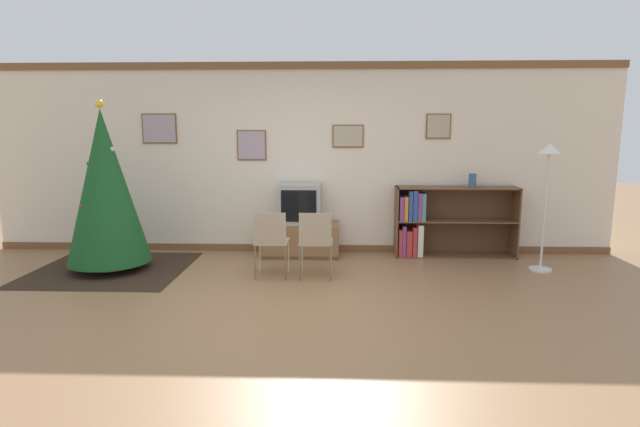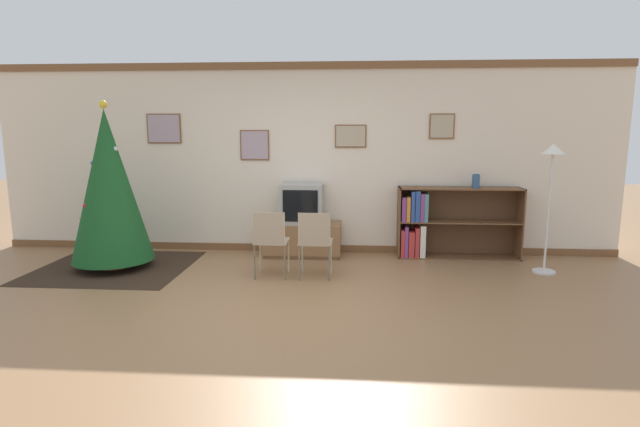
% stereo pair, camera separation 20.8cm
% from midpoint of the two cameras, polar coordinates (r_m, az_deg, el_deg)
% --- Properties ---
extents(ground_plane, '(24.00, 24.00, 0.00)m').
position_cam_midpoint_polar(ground_plane, '(5.08, -3.82, -10.93)').
color(ground_plane, '#936B47').
extents(wall_back, '(8.96, 0.11, 2.70)m').
position_cam_midpoint_polar(wall_back, '(7.22, -1.25, 6.25)').
color(wall_back, silver).
rests_on(wall_back, ground_plane).
extents(area_rug, '(1.90, 1.76, 0.01)m').
position_cam_midpoint_polar(area_rug, '(7.02, -21.62, -5.72)').
color(area_rug, '#332319').
rests_on(area_rug, ground_plane).
extents(christmas_tree, '(1.02, 1.02, 2.12)m').
position_cam_midpoint_polar(christmas_tree, '(6.83, -22.17, 2.90)').
color(christmas_tree, maroon).
rests_on(christmas_tree, area_rug).
extents(tv_console, '(1.08, 0.49, 0.48)m').
position_cam_midpoint_polar(tv_console, '(7.07, -1.19, -2.95)').
color(tv_console, brown).
rests_on(tv_console, ground_plane).
extents(television, '(0.58, 0.48, 0.55)m').
position_cam_midpoint_polar(television, '(6.97, -1.20, 1.16)').
color(television, '#9E9E99').
rests_on(television, tv_console).
extents(folding_chair_left, '(0.40, 0.40, 0.82)m').
position_cam_midpoint_polar(folding_chair_left, '(6.00, -4.70, -2.99)').
color(folding_chair_left, tan).
rests_on(folding_chair_left, ground_plane).
extents(folding_chair_right, '(0.40, 0.40, 0.82)m').
position_cam_midpoint_polar(folding_chair_right, '(5.94, 0.41, -3.08)').
color(folding_chair_right, tan).
rests_on(folding_chair_right, ground_plane).
extents(bookshelf, '(1.68, 0.36, 0.98)m').
position_cam_midpoint_polar(bookshelf, '(7.17, 13.98, -1.08)').
color(bookshelf, brown).
rests_on(bookshelf, ground_plane).
extents(vase, '(0.10, 0.10, 0.19)m').
position_cam_midpoint_polar(vase, '(7.17, 18.19, 3.57)').
color(vase, '#335684').
rests_on(vase, bookshelf).
extents(standing_lamp, '(0.28, 0.28, 1.60)m').
position_cam_midpoint_polar(standing_lamp, '(6.74, 25.74, 4.01)').
color(standing_lamp, silver).
rests_on(standing_lamp, ground_plane).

